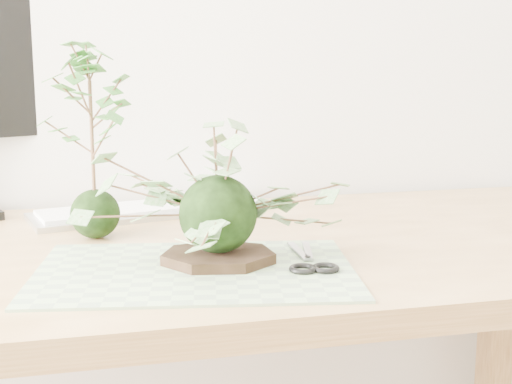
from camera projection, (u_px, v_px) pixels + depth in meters
desk at (198, 297)px, 1.16m from camera, size 1.60×0.70×0.74m
cutting_mat at (195, 271)px, 1.00m from camera, size 0.49×0.37×0.00m
stone_dish at (218, 257)px, 1.03m from camera, size 0.20×0.20×0.01m
ivy_kokedama at (218, 178)px, 1.01m from camera, size 0.38×0.38×0.23m
maple_kokedama at (90, 93)px, 1.15m from camera, size 0.24×0.24×0.34m
keyboard at (154, 209)px, 1.37m from camera, size 0.48×0.24×0.02m
scissors at (314, 264)px, 1.01m from camera, size 0.08×0.16×0.01m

